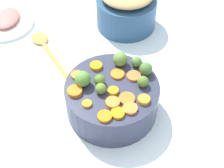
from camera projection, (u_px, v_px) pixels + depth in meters
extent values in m
cube|color=silver|center=(105.00, 108.00, 0.90)|extent=(2.40, 2.40, 0.02)
cylinder|color=#2E3249|center=(112.00, 99.00, 0.85)|extent=(0.25, 0.25, 0.10)
cylinder|color=navy|center=(126.00, 12.00, 1.10)|extent=(0.21, 0.21, 0.11)
cylinder|color=orange|center=(118.00, 74.00, 0.84)|extent=(0.05, 0.05, 0.01)
cylinder|color=orange|center=(130.00, 108.00, 0.77)|extent=(0.05, 0.05, 0.01)
cylinder|color=orange|center=(87.00, 104.00, 0.78)|extent=(0.03, 0.03, 0.01)
cylinder|color=orange|center=(105.00, 116.00, 0.75)|extent=(0.04, 0.04, 0.01)
cylinder|color=orange|center=(113.00, 103.00, 0.78)|extent=(0.04, 0.04, 0.01)
cylinder|color=orange|center=(144.00, 100.00, 0.78)|extent=(0.04, 0.04, 0.01)
cylinder|color=orange|center=(118.00, 113.00, 0.76)|extent=(0.05, 0.05, 0.01)
cylinder|color=orange|center=(75.00, 91.00, 0.80)|extent=(0.05, 0.05, 0.01)
cylinder|color=orange|center=(96.00, 66.00, 0.86)|extent=(0.04, 0.04, 0.01)
cylinder|color=orange|center=(113.00, 91.00, 0.80)|extent=(0.03, 0.03, 0.01)
cylinder|color=orange|center=(77.00, 75.00, 0.84)|extent=(0.04, 0.04, 0.01)
cylinder|color=orange|center=(134.00, 76.00, 0.84)|extent=(0.05, 0.05, 0.01)
cylinder|color=orange|center=(127.00, 99.00, 0.79)|extent=(0.04, 0.04, 0.01)
sphere|color=#497A36|center=(137.00, 62.00, 0.86)|extent=(0.03, 0.03, 0.03)
sphere|color=#537324|center=(99.00, 79.00, 0.82)|extent=(0.03, 0.03, 0.03)
sphere|color=olive|center=(101.00, 89.00, 0.79)|extent=(0.03, 0.03, 0.03)
sphere|color=#486D33|center=(146.00, 69.00, 0.84)|extent=(0.04, 0.04, 0.04)
sphere|color=#538836|center=(83.00, 79.00, 0.81)|extent=(0.04, 0.04, 0.04)
sphere|color=#56742F|center=(143.00, 82.00, 0.81)|extent=(0.03, 0.03, 0.03)
sphere|color=#5B833B|center=(120.00, 59.00, 0.86)|extent=(0.04, 0.04, 0.04)
cube|color=#B88C42|center=(56.00, 62.00, 1.01)|extent=(0.21, 0.09, 0.01)
ellipsoid|color=#B88C42|center=(40.00, 38.00, 1.08)|extent=(0.08, 0.07, 0.01)
cylinder|color=white|center=(5.00, 23.00, 1.14)|extent=(0.21, 0.21, 0.01)
ellipsoid|color=#BE6B68|center=(7.00, 18.00, 1.13)|extent=(0.14, 0.11, 0.02)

